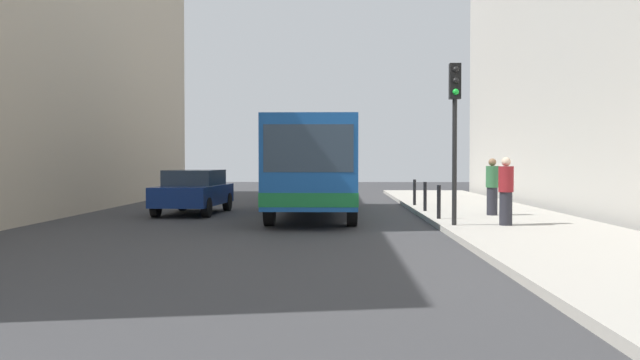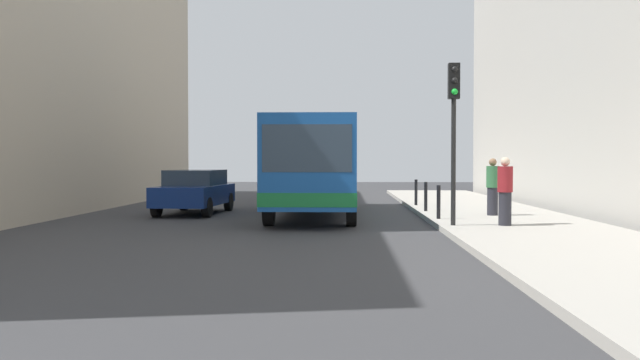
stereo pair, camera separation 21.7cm
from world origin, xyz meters
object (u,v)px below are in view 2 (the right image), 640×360
at_px(traffic_light, 454,113).
at_px(bollard_far, 416,192).
at_px(bollard_mid, 426,196).
at_px(bus, 316,163).
at_px(bollard_near, 439,202).
at_px(pedestrian_mid_sidewalk, 493,187).
at_px(car_behind_bus, 310,182).
at_px(pedestrian_near_signal, 505,191).
at_px(car_beside_bus, 195,191).

relative_size(traffic_light, bollard_far, 4.32).
distance_m(bollard_mid, bollard_far, 3.00).
bearing_deg(bollard_far, bus, -143.06).
relative_size(bollard_near, bollard_far, 1.00).
relative_size(bollard_mid, pedestrian_mid_sidewalk, 0.55).
bearing_deg(pedestrian_mid_sidewalk, car_behind_bus, -72.16).
bearing_deg(pedestrian_near_signal, bollard_mid, 11.94).
distance_m(traffic_light, bollard_near, 3.09).
relative_size(car_behind_bus, pedestrian_near_signal, 2.59).
bearing_deg(pedestrian_near_signal, traffic_light, 85.73).
bearing_deg(bollard_near, pedestrian_near_signal, -54.75).
xyz_separation_m(bus, pedestrian_near_signal, (5.00, -5.28, -0.71)).
bearing_deg(traffic_light, bollard_mid, 91.15).
xyz_separation_m(bus, bollard_mid, (3.60, -0.30, -1.10)).
xyz_separation_m(car_behind_bus, bollard_near, (4.24, -12.76, -0.16)).
relative_size(car_beside_bus, bollard_mid, 4.74).
bearing_deg(bollard_mid, traffic_light, -88.85).
xyz_separation_m(bus, bollard_near, (3.60, -3.30, -1.10)).
relative_size(car_beside_bus, pedestrian_mid_sidewalk, 2.63).
xyz_separation_m(bus, car_beside_bus, (-4.11, 0.30, -0.94)).
bearing_deg(bollard_mid, bus, 175.31).
xyz_separation_m(car_beside_bus, bollard_far, (7.71, 2.41, -0.16)).
bearing_deg(traffic_light, pedestrian_mid_sidewalk, 62.62).
height_order(traffic_light, bollard_near, traffic_light).
bearing_deg(car_beside_bus, pedestrian_near_signal, 151.96).
distance_m(bollard_near, pedestrian_near_signal, 2.45).
xyz_separation_m(car_beside_bus, bollard_near, (7.71, -3.60, -0.16)).
xyz_separation_m(car_behind_bus, bollard_mid, (4.24, -9.75, -0.16)).
height_order(traffic_light, pedestrian_mid_sidewalk, traffic_light).
bearing_deg(car_beside_bus, bollard_far, -159.22).
height_order(bollard_near, bollard_far, same).
distance_m(traffic_light, bollard_far, 8.32).
bearing_deg(bollard_far, car_beside_bus, -162.65).
bearing_deg(car_beside_bus, bus, 179.26).
bearing_deg(pedestrian_mid_sidewalk, car_beside_bus, -23.51).
xyz_separation_m(bollard_far, pedestrian_mid_sidewalk, (1.80, -4.70, 0.38)).
xyz_separation_m(car_beside_bus, pedestrian_mid_sidewalk, (9.51, -2.29, 0.22)).
relative_size(car_beside_bus, bollard_far, 4.74).
distance_m(car_behind_bus, pedestrian_mid_sidewalk, 12.95).
height_order(bus, car_behind_bus, bus).
height_order(bollard_near, bollard_mid, same).
xyz_separation_m(pedestrian_near_signal, pedestrian_mid_sidewalk, (0.40, 3.29, -0.01)).
height_order(car_behind_bus, bollard_near, car_behind_bus).
height_order(car_beside_bus, bollard_far, car_beside_bus).
bearing_deg(bollard_far, bollard_near, -90.00).
relative_size(traffic_light, pedestrian_near_signal, 2.37).
relative_size(bollard_mid, bollard_far, 1.00).
distance_m(car_behind_bus, bollard_far, 7.98).
bearing_deg(pedestrian_mid_sidewalk, pedestrian_near_signal, 73.12).
bearing_deg(pedestrian_mid_sidewalk, bollard_near, 26.13).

